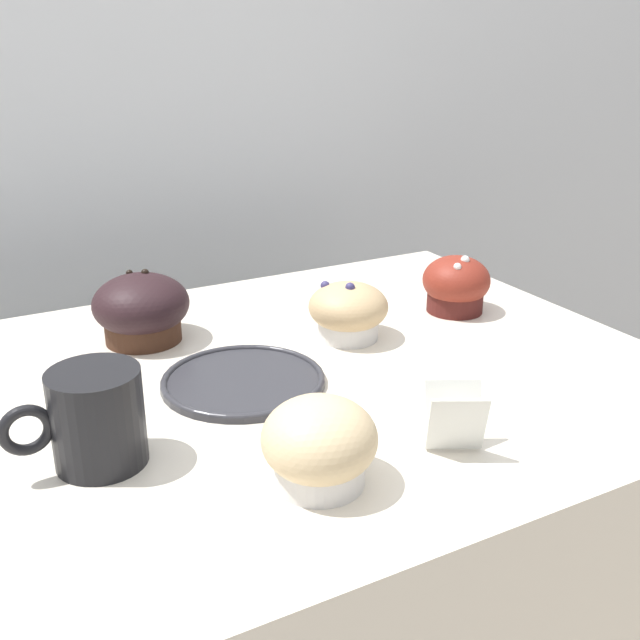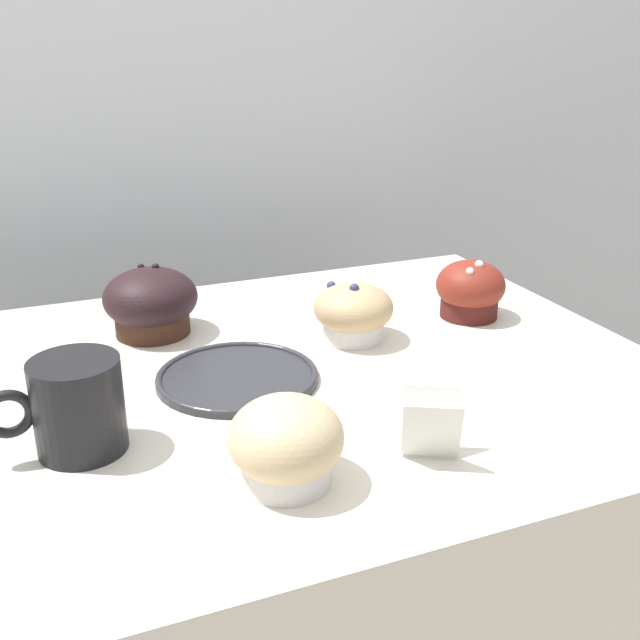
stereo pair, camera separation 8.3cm
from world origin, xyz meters
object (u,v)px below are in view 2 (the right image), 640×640
at_px(muffin_back_left, 286,444).
at_px(serving_plate, 238,377).
at_px(muffin_back_right, 353,312).
at_px(coffee_cup, 76,404).
at_px(muffin_front_center, 151,303).
at_px(muffin_front_left, 470,290).

height_order(muffin_back_left, serving_plate, muffin_back_left).
distance_m(muffin_back_right, coffee_cup, 0.36).
distance_m(muffin_front_center, coffee_cup, 0.27).
bearing_deg(muffin_front_left, coffee_cup, -163.07).
distance_m(muffin_back_left, coffee_cup, 0.19).
bearing_deg(serving_plate, muffin_front_center, 109.21).
relative_size(coffee_cup, serving_plate, 0.69).
distance_m(coffee_cup, serving_plate, 0.19).
height_order(muffin_front_left, coffee_cup, coffee_cup).
bearing_deg(serving_plate, muffin_back_left, -94.48).
height_order(muffin_back_left, muffin_back_right, muffin_back_left).
relative_size(muffin_front_center, muffin_back_right, 1.19).
distance_m(muffin_front_center, serving_plate, 0.18).
xyz_separation_m(muffin_front_left, serving_plate, (-0.33, -0.07, -0.03)).
height_order(muffin_front_center, muffin_back_right, muffin_front_center).
bearing_deg(muffin_back_right, serving_plate, -159.85).
distance_m(muffin_front_center, muffin_back_left, 0.37).
height_order(muffin_back_left, coffee_cup, coffee_cup).
relative_size(muffin_back_right, serving_plate, 0.55).
bearing_deg(muffin_front_left, serving_plate, -167.76).
bearing_deg(muffin_back_left, muffin_front_left, 37.78).
distance_m(muffin_back_right, serving_plate, 0.17).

